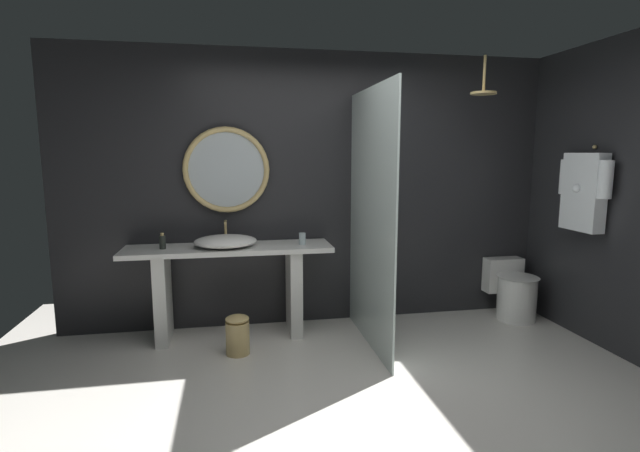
{
  "coord_description": "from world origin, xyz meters",
  "views": [
    {
      "loc": [
        -0.79,
        -2.61,
        1.65
      ],
      "look_at": [
        -0.15,
        0.8,
        1.12
      ],
      "focal_mm": 26.49,
      "sensor_mm": 36.0,
      "label": 1
    }
  ],
  "objects_px": {
    "toilet": "(513,291)",
    "hanging_bathrobe": "(584,189)",
    "vessel_sink": "(226,241)",
    "rain_shower_head": "(483,90)",
    "waste_bin": "(238,334)",
    "tumbler_cup": "(302,239)",
    "soap_dispenser": "(162,242)",
    "round_wall_mirror": "(227,170)"
  },
  "relations": [
    {
      "from": "vessel_sink",
      "to": "soap_dispenser",
      "type": "xyz_separation_m",
      "value": [
        -0.54,
        0.02,
        0.01
      ]
    },
    {
      "from": "vessel_sink",
      "to": "soap_dispenser",
      "type": "relative_size",
      "value": 3.9
    },
    {
      "from": "hanging_bathrobe",
      "to": "rain_shower_head",
      "type": "bearing_deg",
      "value": 156.33
    },
    {
      "from": "vessel_sink",
      "to": "rain_shower_head",
      "type": "distance_m",
      "value": 2.63
    },
    {
      "from": "tumbler_cup",
      "to": "hanging_bathrobe",
      "type": "bearing_deg",
      "value": -13.42
    },
    {
      "from": "tumbler_cup",
      "to": "soap_dispenser",
      "type": "bearing_deg",
      "value": 178.87
    },
    {
      "from": "hanging_bathrobe",
      "to": "soap_dispenser",
      "type": "bearing_deg",
      "value": 170.66
    },
    {
      "from": "soap_dispenser",
      "to": "vessel_sink",
      "type": "bearing_deg",
      "value": -2.03
    },
    {
      "from": "round_wall_mirror",
      "to": "waste_bin",
      "type": "bearing_deg",
      "value": -84.96
    },
    {
      "from": "vessel_sink",
      "to": "hanging_bathrobe",
      "type": "height_order",
      "value": "hanging_bathrobe"
    },
    {
      "from": "tumbler_cup",
      "to": "round_wall_mirror",
      "type": "relative_size",
      "value": 0.14
    },
    {
      "from": "soap_dispenser",
      "to": "waste_bin",
      "type": "distance_m",
      "value": 1.04
    },
    {
      "from": "rain_shower_head",
      "to": "tumbler_cup",
      "type": "bearing_deg",
      "value": 172.13
    },
    {
      "from": "vessel_sink",
      "to": "soap_dispenser",
      "type": "distance_m",
      "value": 0.54
    },
    {
      "from": "tumbler_cup",
      "to": "soap_dispenser",
      "type": "relative_size",
      "value": 0.76
    },
    {
      "from": "tumbler_cup",
      "to": "toilet",
      "type": "relative_size",
      "value": 0.19
    },
    {
      "from": "tumbler_cup",
      "to": "round_wall_mirror",
      "type": "bearing_deg",
      "value": 158.57
    },
    {
      "from": "tumbler_cup",
      "to": "hanging_bathrobe",
      "type": "height_order",
      "value": "hanging_bathrobe"
    },
    {
      "from": "toilet",
      "to": "hanging_bathrobe",
      "type": "bearing_deg",
      "value": -68.12
    },
    {
      "from": "tumbler_cup",
      "to": "hanging_bathrobe",
      "type": "xyz_separation_m",
      "value": [
        2.38,
        -0.57,
        0.46
      ]
    },
    {
      "from": "soap_dispenser",
      "to": "waste_bin",
      "type": "height_order",
      "value": "soap_dispenser"
    },
    {
      "from": "vessel_sink",
      "to": "toilet",
      "type": "xyz_separation_m",
      "value": [
        2.84,
        0.0,
        -0.61
      ]
    },
    {
      "from": "toilet",
      "to": "tumbler_cup",
      "type": "bearing_deg",
      "value": -179.78
    },
    {
      "from": "rain_shower_head",
      "to": "vessel_sink",
      "type": "bearing_deg",
      "value": 174.35
    },
    {
      "from": "rain_shower_head",
      "to": "waste_bin",
      "type": "relative_size",
      "value": 1.01
    },
    {
      "from": "round_wall_mirror",
      "to": "toilet",
      "type": "relative_size",
      "value": 1.37
    },
    {
      "from": "soap_dispenser",
      "to": "hanging_bathrobe",
      "type": "height_order",
      "value": "hanging_bathrobe"
    },
    {
      "from": "rain_shower_head",
      "to": "toilet",
      "type": "distance_m",
      "value": 2.02
    },
    {
      "from": "rain_shower_head",
      "to": "toilet",
      "type": "relative_size",
      "value": 0.58
    },
    {
      "from": "vessel_sink",
      "to": "tumbler_cup",
      "type": "height_order",
      "value": "vessel_sink"
    },
    {
      "from": "hanging_bathrobe",
      "to": "waste_bin",
      "type": "relative_size",
      "value": 2.24
    },
    {
      "from": "vessel_sink",
      "to": "waste_bin",
      "type": "bearing_deg",
      "value": -78.09
    },
    {
      "from": "waste_bin",
      "to": "hanging_bathrobe",
      "type": "bearing_deg",
      "value": -3.61
    },
    {
      "from": "round_wall_mirror",
      "to": "hanging_bathrobe",
      "type": "distance_m",
      "value": 3.16
    },
    {
      "from": "soap_dispenser",
      "to": "toilet",
      "type": "distance_m",
      "value": 3.43
    },
    {
      "from": "waste_bin",
      "to": "rain_shower_head",
      "type": "bearing_deg",
      "value": 4.2
    },
    {
      "from": "vessel_sink",
      "to": "round_wall_mirror",
      "type": "distance_m",
      "value": 0.67
    },
    {
      "from": "round_wall_mirror",
      "to": "tumbler_cup",
      "type": "bearing_deg",
      "value": -21.43
    },
    {
      "from": "round_wall_mirror",
      "to": "vessel_sink",
      "type": "bearing_deg",
      "value": -95.64
    },
    {
      "from": "vessel_sink",
      "to": "soap_dispenser",
      "type": "bearing_deg",
      "value": 177.97
    },
    {
      "from": "tumbler_cup",
      "to": "rain_shower_head",
      "type": "distance_m",
      "value": 2.07
    },
    {
      "from": "soap_dispenser",
      "to": "round_wall_mirror",
      "type": "relative_size",
      "value": 0.18
    }
  ]
}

